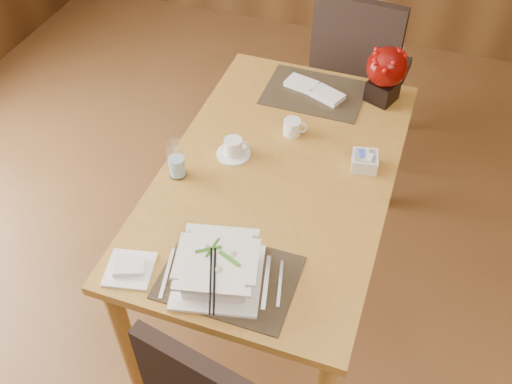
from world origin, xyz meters
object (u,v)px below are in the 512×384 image
(coffee_cup, at_px, (233,148))
(creamer_jug, at_px, (292,127))
(soup_setting, at_px, (218,269))
(far_chair, at_px, (358,67))
(dining_table, at_px, (278,188))
(water_glass, at_px, (176,160))
(sugar_caddy, at_px, (365,161))
(bread_plate, at_px, (130,269))
(berry_decor, at_px, (386,72))

(coffee_cup, height_order, creamer_jug, coffee_cup)
(soup_setting, height_order, far_chair, far_chair)
(dining_table, xyz_separation_m, water_glass, (-0.37, -0.15, 0.18))
(dining_table, distance_m, water_glass, 0.44)
(sugar_caddy, distance_m, bread_plate, 1.01)
(creamer_jug, bearing_deg, bread_plate, -119.72)
(berry_decor, relative_size, far_chair, 0.26)
(coffee_cup, distance_m, bread_plate, 0.68)
(far_chair, bearing_deg, sugar_caddy, 107.06)
(sugar_caddy, height_order, berry_decor, berry_decor)
(coffee_cup, distance_m, sugar_caddy, 0.53)
(creamer_jug, relative_size, berry_decor, 0.36)
(bread_plate, bearing_deg, sugar_caddy, 49.85)
(dining_table, height_order, berry_decor, berry_decor)
(dining_table, relative_size, coffee_cup, 10.64)
(creamer_jug, bearing_deg, far_chair, 71.47)
(coffee_cup, height_order, bread_plate, coffee_cup)
(dining_table, distance_m, berry_decor, 0.72)
(sugar_caddy, relative_size, bread_plate, 0.64)
(water_glass, bearing_deg, sugar_caddy, 22.66)
(sugar_caddy, bearing_deg, far_chair, 102.17)
(sugar_caddy, height_order, bread_plate, sugar_caddy)
(coffee_cup, xyz_separation_m, far_chair, (0.32, 1.05, -0.20))
(dining_table, bearing_deg, bread_plate, -117.60)
(water_glass, height_order, far_chair, far_chair)
(water_glass, height_order, berry_decor, berry_decor)
(dining_table, height_order, soup_setting, soup_setting)
(dining_table, xyz_separation_m, bread_plate, (-0.33, -0.63, 0.10))
(dining_table, bearing_deg, water_glass, -157.85)
(sugar_caddy, xyz_separation_m, berry_decor, (-0.02, 0.47, 0.12))
(soup_setting, height_order, berry_decor, berry_decor)
(sugar_caddy, xyz_separation_m, far_chair, (-0.20, 0.95, -0.20))
(coffee_cup, distance_m, berry_decor, 0.77)
(coffee_cup, height_order, far_chair, far_chair)
(soup_setting, xyz_separation_m, bread_plate, (-0.30, -0.07, -0.05))
(sugar_caddy, relative_size, far_chair, 0.10)
(water_glass, distance_m, bread_plate, 0.49)
(coffee_cup, relative_size, berry_decor, 0.54)
(coffee_cup, xyz_separation_m, bread_plate, (-0.13, -0.66, -0.03))
(coffee_cup, bearing_deg, far_chair, 73.26)
(far_chair, bearing_deg, coffee_cup, 78.15)
(bread_plate, bearing_deg, creamer_jug, 70.14)
(coffee_cup, xyz_separation_m, creamer_jug, (0.19, 0.21, 0.00))
(sugar_caddy, distance_m, berry_decor, 0.48)
(creamer_jug, relative_size, far_chair, 0.09)
(creamer_jug, bearing_deg, sugar_caddy, -27.09)
(berry_decor, bearing_deg, sugar_caddy, -87.83)
(dining_table, relative_size, creamer_jug, 15.71)
(sugar_caddy, bearing_deg, bread_plate, -130.15)
(berry_decor, bearing_deg, water_glass, -131.60)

